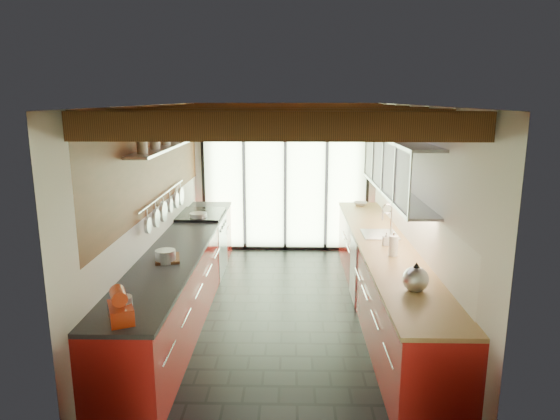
% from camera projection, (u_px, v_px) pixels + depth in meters
% --- Properties ---
extents(ground, '(5.50, 5.50, 0.00)m').
position_uv_depth(ground, '(282.00, 312.00, 6.41)').
color(ground, black).
rests_on(ground, ground).
extents(room_shell, '(5.50, 5.50, 5.50)m').
position_uv_depth(room_shell, '(283.00, 185.00, 6.05)').
color(room_shell, silver).
rests_on(room_shell, ground).
extents(ceiling_beams, '(3.14, 5.06, 4.90)m').
position_uv_depth(ceiling_beams, '(283.00, 116.00, 6.24)').
color(ceiling_beams, '#593316').
rests_on(ceiling_beams, ground).
extents(glass_door, '(2.95, 0.10, 2.90)m').
position_uv_depth(glass_door, '(285.00, 158.00, 8.67)').
color(glass_door, '#C6EAAD').
rests_on(glass_door, ground).
extents(left_counter, '(0.68, 5.00, 0.92)m').
position_uv_depth(left_counter, '(182.00, 277.00, 6.34)').
color(left_counter, '#AB1A16').
rests_on(left_counter, ground).
extents(range_stove, '(0.66, 0.90, 0.97)m').
position_uv_depth(range_stove, '(202.00, 244.00, 7.75)').
color(range_stove, silver).
rests_on(range_stove, ground).
extents(right_counter, '(0.68, 5.00, 0.92)m').
position_uv_depth(right_counter, '(383.00, 278.00, 6.28)').
color(right_counter, '#AB1A16').
rests_on(right_counter, ground).
extents(sink_assembly, '(0.45, 0.52, 0.43)m').
position_uv_depth(sink_assembly, '(381.00, 232.00, 6.56)').
color(sink_assembly, silver).
rests_on(sink_assembly, right_counter).
extents(upper_cabinets_right, '(0.34, 3.00, 3.00)m').
position_uv_depth(upper_cabinets_right, '(397.00, 166.00, 6.27)').
color(upper_cabinets_right, silver).
rests_on(upper_cabinets_right, ground).
extents(left_wall_fixtures, '(0.28, 2.60, 0.96)m').
position_uv_depth(left_wall_fixtures, '(167.00, 169.00, 6.29)').
color(left_wall_fixtures, silver).
rests_on(left_wall_fixtures, ground).
extents(stand_mixer, '(0.30, 0.36, 0.29)m').
position_uv_depth(stand_mixer, '(121.00, 307.00, 4.02)').
color(stand_mixer, '#B82D0E').
rests_on(stand_mixer, left_counter).
extents(pot_large, '(0.25, 0.25, 0.14)m').
position_uv_depth(pot_large, '(165.00, 256.00, 5.46)').
color(pot_large, silver).
rests_on(pot_large, left_counter).
extents(pot_small, '(0.28, 0.28, 0.10)m').
position_uv_depth(pot_small, '(198.00, 216.00, 7.39)').
color(pot_small, silver).
rests_on(pot_small, left_counter).
extents(cutting_board, '(0.34, 0.41, 0.03)m').
position_uv_depth(cutting_board, '(168.00, 259.00, 5.55)').
color(cutting_board, brown).
rests_on(cutting_board, left_counter).
extents(kettle, '(0.29, 0.33, 0.29)m').
position_uv_depth(kettle, '(416.00, 278.00, 4.65)').
color(kettle, silver).
rests_on(kettle, right_counter).
extents(paper_towel, '(0.13, 0.13, 0.28)m').
position_uv_depth(paper_towel, '(393.00, 246.00, 5.67)').
color(paper_towel, white).
rests_on(paper_towel, right_counter).
extents(soap_bottle, '(0.08, 0.08, 0.16)m').
position_uv_depth(soap_bottle, '(386.00, 239.00, 6.09)').
color(soap_bottle, silver).
rests_on(soap_bottle, right_counter).
extents(bowl, '(0.28, 0.28, 0.06)m').
position_uv_depth(bowl, '(360.00, 204.00, 8.37)').
color(bowl, silver).
rests_on(bowl, right_counter).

